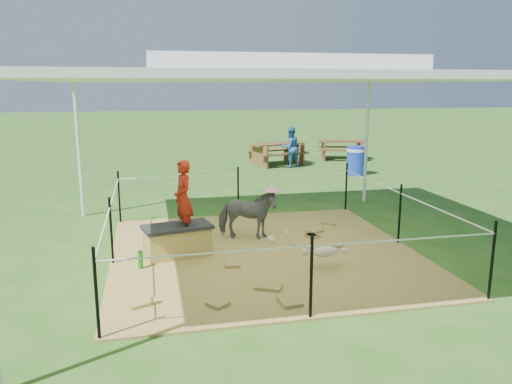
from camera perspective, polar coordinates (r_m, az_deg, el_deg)
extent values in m
plane|color=#2D5919|center=(7.76, 0.95, -7.07)|extent=(90.00, 90.00, 0.00)
cube|color=brown|center=(7.75, 0.95, -6.96)|extent=(4.60, 4.60, 0.03)
cylinder|color=silver|center=(10.29, -19.58, 4.45)|extent=(0.07, 0.07, 2.60)
cylinder|color=silver|center=(11.23, 12.52, 5.44)|extent=(0.07, 0.07, 2.60)
cube|color=white|center=(7.33, 1.02, 12.83)|extent=(6.30, 6.30, 0.08)
cube|color=white|center=(7.33, 1.02, 14.00)|extent=(3.30, 3.30, 0.22)
cylinder|color=black|center=(9.62, -15.36, -0.62)|extent=(0.04, 0.04, 1.00)
cylinder|color=black|center=(9.75, -2.05, -0.02)|extent=(0.04, 0.04, 1.00)
cylinder|color=black|center=(10.37, 10.27, 0.53)|extent=(0.04, 0.04, 1.00)
cylinder|color=black|center=(7.44, -16.21, -4.35)|extent=(0.04, 0.04, 1.00)
cylinder|color=black|center=(8.39, 16.10, -2.49)|extent=(0.04, 0.04, 1.00)
cylinder|color=black|center=(5.32, -17.78, -11.11)|extent=(0.04, 0.04, 1.00)
cylinder|color=black|center=(5.55, 6.33, -9.60)|extent=(0.04, 0.04, 1.00)
cylinder|color=black|center=(6.59, 25.38, -7.20)|extent=(0.04, 0.04, 1.00)
cylinder|color=white|center=(9.68, -2.07, 2.00)|extent=(4.50, 0.02, 0.02)
cylinder|color=white|center=(5.43, 6.42, -6.17)|extent=(4.50, 0.02, 0.02)
cylinder|color=white|center=(8.32, 16.24, -0.16)|extent=(0.02, 4.50, 0.02)
cylinder|color=white|center=(7.35, -16.37, -1.74)|extent=(0.02, 4.50, 0.02)
cube|color=#AD8E3F|center=(7.63, -8.93, -5.66)|extent=(1.02, 0.67, 0.42)
cube|color=black|center=(7.56, -8.99, -3.96)|extent=(1.10, 0.73, 0.05)
imported|color=#A21B0F|center=(7.43, -8.36, 0.07)|extent=(0.35, 0.46, 1.13)
cylinder|color=#1C7E1C|center=(7.22, -13.09, -7.53)|extent=(0.09, 0.09, 0.26)
imported|color=#46474B|center=(8.28, -1.04, -2.59)|extent=(1.07, 0.70, 0.83)
cylinder|color=pink|center=(8.18, -1.05, 0.64)|extent=(0.26, 0.26, 0.12)
cylinder|color=#1838B6|center=(14.72, 11.35, 3.54)|extent=(0.64, 0.64, 0.83)
cube|color=brown|center=(16.30, 2.36, 4.37)|extent=(1.99, 1.67, 0.72)
cube|color=brown|center=(17.77, 9.72, 4.78)|extent=(1.85, 1.54, 0.67)
imported|color=#2D64A9|center=(15.78, 3.95, 5.12)|extent=(0.74, 0.65, 1.27)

